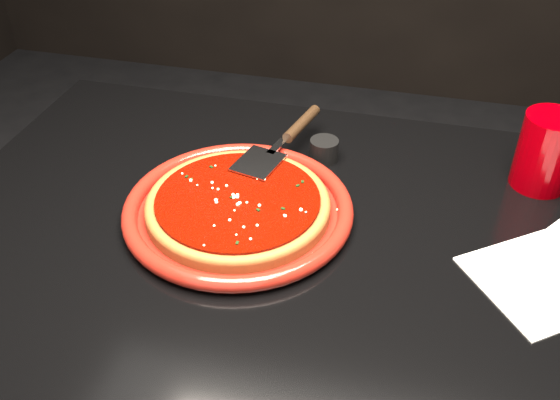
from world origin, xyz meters
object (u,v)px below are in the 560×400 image
object	(u,v)px
ramekin	(324,150)
cup	(546,152)
pizza_server	(283,140)
table	(303,390)
plate	(238,209)

from	to	relation	value
ramekin	cup	bearing A→B (deg)	2.18
ramekin	pizza_server	bearing A→B (deg)	-159.15
table	plate	distance (m)	0.41
plate	pizza_server	bearing A→B (deg)	79.63
plate	cup	size ratio (longest dim) A/B	2.81
table	ramekin	world-z (taller)	ramekin
cup	pizza_server	bearing A→B (deg)	-174.70
table	plate	bearing A→B (deg)	167.52
pizza_server	cup	bearing A→B (deg)	18.69
pizza_server	cup	xyz separation A→B (m)	(0.43, 0.04, 0.02)
table	pizza_server	world-z (taller)	pizza_server
table	pizza_server	size ratio (longest dim) A/B	4.22
table	pizza_server	xyz separation A→B (m)	(-0.09, 0.19, 0.42)
table	plate	xyz separation A→B (m)	(-0.12, 0.03, 0.39)
table	cup	distance (m)	0.60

